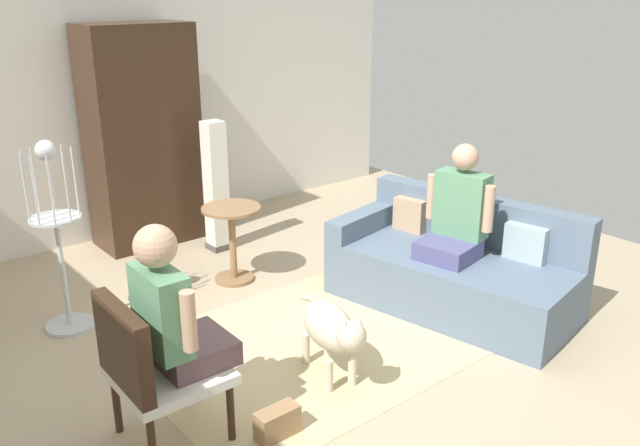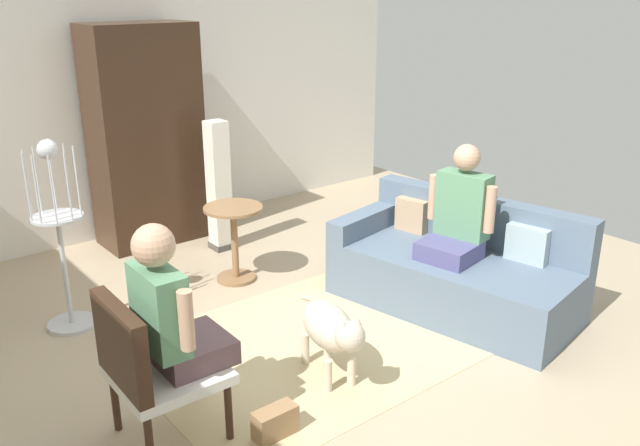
{
  "view_description": "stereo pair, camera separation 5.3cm",
  "coord_description": "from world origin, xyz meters",
  "px_view_note": "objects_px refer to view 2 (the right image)",
  "views": [
    {
      "loc": [
        -2.61,
        -3.32,
        2.45
      ],
      "look_at": [
        0.02,
        -0.13,
        0.96
      ],
      "focal_mm": 37.37,
      "sensor_mm": 36.0,
      "label": 1
    },
    {
      "loc": [
        -2.57,
        -3.35,
        2.45
      ],
      "look_at": [
        0.02,
        -0.13,
        0.96
      ],
      "focal_mm": 37.37,
      "sensor_mm": 36.0,
      "label": 2
    }
  ],
  "objects_px": {
    "couch": "(455,269)",
    "bird_cage_stand": "(61,241)",
    "person_on_couch": "(459,214)",
    "person_on_armchair": "(169,312)",
    "round_end_table": "(234,236)",
    "column_lamp": "(219,187)",
    "armoire_cabinet": "(146,136)",
    "handbag": "(275,422)",
    "dog": "(331,328)",
    "armchair": "(146,363)"
  },
  "relations": [
    {
      "from": "couch",
      "to": "bird_cage_stand",
      "type": "xyz_separation_m",
      "value": [
        -2.54,
        1.57,
        0.38
      ]
    },
    {
      "from": "person_on_couch",
      "to": "person_on_armchair",
      "type": "relative_size",
      "value": 1.01
    },
    {
      "from": "round_end_table",
      "to": "bird_cage_stand",
      "type": "relative_size",
      "value": 0.47
    },
    {
      "from": "person_on_armchair",
      "to": "column_lamp",
      "type": "height_order",
      "value": "person_on_armchair"
    },
    {
      "from": "armoire_cabinet",
      "to": "handbag",
      "type": "height_order",
      "value": "armoire_cabinet"
    },
    {
      "from": "armoire_cabinet",
      "to": "dog",
      "type": "bearing_deg",
      "value": -94.12
    },
    {
      "from": "bird_cage_stand",
      "to": "armoire_cabinet",
      "type": "distance_m",
      "value": 1.87
    },
    {
      "from": "person_on_couch",
      "to": "handbag",
      "type": "xyz_separation_m",
      "value": [
        -2.05,
        -0.44,
        -0.7
      ]
    },
    {
      "from": "person_on_couch",
      "to": "armoire_cabinet",
      "type": "distance_m",
      "value": 3.15
    },
    {
      "from": "person_on_couch",
      "to": "bird_cage_stand",
      "type": "xyz_separation_m",
      "value": [
        -2.5,
        1.6,
        -0.1
      ]
    },
    {
      "from": "bird_cage_stand",
      "to": "column_lamp",
      "type": "relative_size",
      "value": 1.14
    },
    {
      "from": "person_on_armchair",
      "to": "dog",
      "type": "bearing_deg",
      "value": -6.23
    },
    {
      "from": "armchair",
      "to": "armoire_cabinet",
      "type": "distance_m",
      "value": 3.32
    },
    {
      "from": "person_on_couch",
      "to": "dog",
      "type": "distance_m",
      "value": 1.49
    },
    {
      "from": "armchair",
      "to": "column_lamp",
      "type": "relative_size",
      "value": 0.71
    },
    {
      "from": "couch",
      "to": "dog",
      "type": "relative_size",
      "value": 2.44
    },
    {
      "from": "column_lamp",
      "to": "handbag",
      "type": "height_order",
      "value": "column_lamp"
    },
    {
      "from": "person_on_armchair",
      "to": "bird_cage_stand",
      "type": "distance_m",
      "value": 1.66
    },
    {
      "from": "armchair",
      "to": "column_lamp",
      "type": "bearing_deg",
      "value": 51.65
    },
    {
      "from": "bird_cage_stand",
      "to": "column_lamp",
      "type": "xyz_separation_m",
      "value": [
        1.7,
        0.65,
        -0.06
      ]
    },
    {
      "from": "person_on_couch",
      "to": "person_on_armchair",
      "type": "height_order",
      "value": "person_on_couch"
    },
    {
      "from": "round_end_table",
      "to": "column_lamp",
      "type": "relative_size",
      "value": 0.53
    },
    {
      "from": "round_end_table",
      "to": "handbag",
      "type": "height_order",
      "value": "round_end_table"
    },
    {
      "from": "couch",
      "to": "armoire_cabinet",
      "type": "height_order",
      "value": "armoire_cabinet"
    },
    {
      "from": "couch",
      "to": "person_on_armchair",
      "type": "relative_size",
      "value": 2.35
    },
    {
      "from": "dog",
      "to": "handbag",
      "type": "distance_m",
      "value": 0.74
    },
    {
      "from": "armoire_cabinet",
      "to": "round_end_table",
      "type": "bearing_deg",
      "value": -85.07
    },
    {
      "from": "handbag",
      "to": "round_end_table",
      "type": "bearing_deg",
      "value": 63.79
    },
    {
      "from": "armchair",
      "to": "round_end_table",
      "type": "distance_m",
      "value": 2.21
    },
    {
      "from": "armchair",
      "to": "dog",
      "type": "height_order",
      "value": "armchair"
    },
    {
      "from": "couch",
      "to": "person_on_armchair",
      "type": "bearing_deg",
      "value": -177.83
    },
    {
      "from": "round_end_table",
      "to": "bird_cage_stand",
      "type": "distance_m",
      "value": 1.45
    },
    {
      "from": "couch",
      "to": "handbag",
      "type": "distance_m",
      "value": 2.15
    },
    {
      "from": "person_on_armchair",
      "to": "handbag",
      "type": "xyz_separation_m",
      "value": [
        0.41,
        -0.38,
        -0.69
      ]
    },
    {
      "from": "armchair",
      "to": "round_end_table",
      "type": "height_order",
      "value": "armchair"
    },
    {
      "from": "column_lamp",
      "to": "armoire_cabinet",
      "type": "height_order",
      "value": "armoire_cabinet"
    },
    {
      "from": "round_end_table",
      "to": "column_lamp",
      "type": "height_order",
      "value": "column_lamp"
    },
    {
      "from": "round_end_table",
      "to": "armoire_cabinet",
      "type": "bearing_deg",
      "value": 94.93
    },
    {
      "from": "person_on_armchair",
      "to": "bird_cage_stand",
      "type": "xyz_separation_m",
      "value": [
        -0.03,
        1.66,
        -0.09
      ]
    },
    {
      "from": "person_on_couch",
      "to": "handbag",
      "type": "height_order",
      "value": "person_on_couch"
    },
    {
      "from": "person_on_couch",
      "to": "round_end_table",
      "type": "xyz_separation_m",
      "value": [
        -1.08,
        1.53,
        -0.37
      ]
    },
    {
      "from": "round_end_table",
      "to": "couch",
      "type": "bearing_deg",
      "value": -53.22
    },
    {
      "from": "dog",
      "to": "bird_cage_stand",
      "type": "height_order",
      "value": "bird_cage_stand"
    },
    {
      "from": "person_on_armchair",
      "to": "armoire_cabinet",
      "type": "bearing_deg",
      "value": 66.82
    },
    {
      "from": "armchair",
      "to": "person_on_armchair",
      "type": "height_order",
      "value": "person_on_armchair"
    },
    {
      "from": "bird_cage_stand",
      "to": "dog",
      "type": "bearing_deg",
      "value": -58.68
    },
    {
      "from": "couch",
      "to": "bird_cage_stand",
      "type": "relative_size",
      "value": 1.4
    },
    {
      "from": "dog",
      "to": "bird_cage_stand",
      "type": "relative_size",
      "value": 0.57
    },
    {
      "from": "armchair",
      "to": "bird_cage_stand",
      "type": "height_order",
      "value": "bird_cage_stand"
    },
    {
      "from": "person_on_armchair",
      "to": "bird_cage_stand",
      "type": "relative_size",
      "value": 0.6
    }
  ]
}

